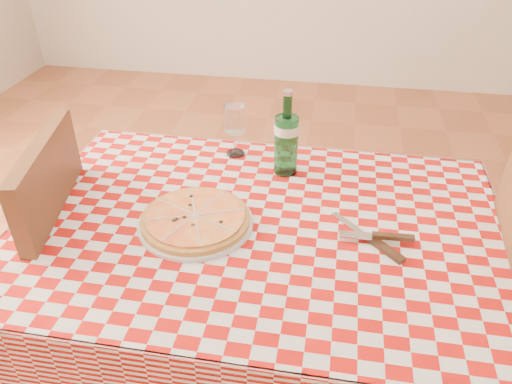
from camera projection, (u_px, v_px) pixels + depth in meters
dining_table at (259, 252)px, 1.39m from camera, size 1.20×0.80×0.75m
tablecloth at (259, 225)px, 1.33m from camera, size 1.30×0.90×0.01m
chair_far at (35, 265)px, 1.50m from camera, size 0.51×0.51×0.96m
pizza_plate at (195, 218)px, 1.32m from camera, size 0.40×0.40×0.04m
water_bottle at (286, 133)px, 1.48m from camera, size 0.10×0.10×0.27m
wine_glass at (235, 130)px, 1.60m from camera, size 0.08×0.08×0.17m
cutlery at (372, 237)px, 1.26m from camera, size 0.32×0.29×0.03m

